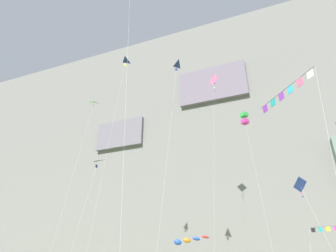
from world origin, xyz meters
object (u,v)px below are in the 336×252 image
object	(u,v)px
kite_box_upper_left	(245,119)
kite_banner_low_center	(288,97)
kite_windsock_upper_right	(186,241)
kite_delta_low_right	(122,70)
kite_delta_far_right	(93,168)
kite_delta_mid_center	(173,73)
kite_diamond_high_right	(303,190)
kite_banner_low_left	(327,232)
kite_diamond_high_center	(214,86)
kite_delta_upper_mid	(92,108)

from	to	relation	value
kite_box_upper_left	kite_banner_low_center	size ratio (longest dim) A/B	1.71
kite_windsock_upper_right	kite_delta_low_right	size ratio (longest dim) A/B	0.24
kite_delta_far_right	kite_delta_low_right	bearing A→B (deg)	91.63
kite_delta_mid_center	kite_box_upper_left	size ratio (longest dim) A/B	1.31
kite_delta_far_right	kite_delta_low_right	xyz separation A→B (m)	(-0.13, 4.39, 17.60)
kite_box_upper_left	kite_diamond_high_right	distance (m)	16.98
kite_windsock_upper_right	kite_banner_low_left	distance (m)	18.48
kite_delta_low_right	kite_banner_low_center	size ratio (longest dim) A/B	2.43
kite_windsock_upper_right	kite_box_upper_left	xyz separation A→B (m)	(10.21, -3.46, 15.33)
kite_delta_far_right	kite_windsock_upper_right	bearing A→B (deg)	63.49
kite_delta_far_right	kite_delta_mid_center	bearing A→B (deg)	33.21
kite_delta_mid_center	kite_delta_low_right	bearing A→B (deg)	-173.63
kite_delta_mid_center	kite_banner_low_left	bearing A→B (deg)	2.21
kite_diamond_high_center	kite_delta_far_right	bearing A→B (deg)	-132.29
kite_diamond_high_right	kite_diamond_high_center	bearing A→B (deg)	125.86
kite_diamond_high_center	kite_banner_low_left	world-z (taller)	kite_diamond_high_center
kite_delta_low_right	kite_diamond_high_right	bearing A→B (deg)	-9.72
kite_box_upper_left	kite_banner_low_left	bearing A→B (deg)	-33.20
kite_box_upper_left	kite_delta_far_right	xyz separation A→B (m)	(-17.02, -10.20, -8.49)
kite_delta_mid_center	kite_diamond_high_right	world-z (taller)	kite_delta_mid_center
kite_diamond_high_center	kite_delta_upper_mid	distance (m)	20.60
kite_diamond_high_right	kite_box_upper_left	bearing A→B (deg)	116.97
kite_box_upper_left	kite_windsock_upper_right	bearing A→B (deg)	161.30
kite_diamond_high_center	kite_box_upper_left	bearing A→B (deg)	-37.36
kite_diamond_high_center	kite_banner_low_center	size ratio (longest dim) A/B	2.50
kite_box_upper_left	kite_banner_low_left	distance (m)	17.91
kite_diamond_high_center	kite_diamond_high_right	size ratio (longest dim) A/B	3.31
kite_diamond_high_center	kite_banner_low_left	bearing A→B (deg)	-34.96
kite_banner_low_left	kite_banner_low_center	size ratio (longest dim) A/B	0.49
kite_diamond_high_right	kite_delta_low_right	world-z (taller)	kite_delta_low_right
kite_banner_low_center	kite_banner_low_left	bearing A→B (deg)	82.45
kite_diamond_high_right	kite_delta_low_right	xyz separation A→B (m)	(-22.02, 3.77, 22.26)
kite_diamond_high_center	kite_delta_mid_center	xyz separation A→B (m)	(-4.33, -8.37, -2.17)
kite_diamond_high_center	kite_delta_mid_center	size ratio (longest dim) A/B	1.12
kite_box_upper_left	kite_delta_far_right	size ratio (longest dim) A/B	1.62
kite_windsock_upper_right	kite_delta_far_right	world-z (taller)	kite_delta_far_right
kite_delta_low_right	kite_banner_low_center	distance (m)	31.62
kite_delta_low_right	kite_delta_upper_mid	xyz separation A→B (m)	(-3.42, -1.56, -7.11)
kite_windsock_upper_right	kite_banner_low_center	xyz separation A→B (m)	(14.74, -23.00, 5.97)
kite_banner_low_center	kite_diamond_high_right	bearing A→B (deg)	88.04
kite_delta_low_right	kite_delta_upper_mid	size ratio (longest dim) A/B	1.30
kite_diamond_high_center	kite_box_upper_left	distance (m)	10.79
kite_windsock_upper_right	kite_box_upper_left	distance (m)	18.74
kite_diamond_high_right	kite_delta_upper_mid	size ratio (longest dim) A/B	0.40
kite_box_upper_left	kite_delta_mid_center	bearing A→B (deg)	-151.27
kite_diamond_high_right	kite_delta_far_right	world-z (taller)	kite_delta_far_right
kite_delta_far_right	kite_banner_low_center	world-z (taller)	kite_delta_far_right
kite_banner_low_center	kite_delta_low_right	bearing A→B (deg)	147.63
kite_delta_upper_mid	kite_delta_far_right	bearing A→B (deg)	-38.64
kite_banner_low_left	kite_delta_low_right	world-z (taller)	kite_delta_low_right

